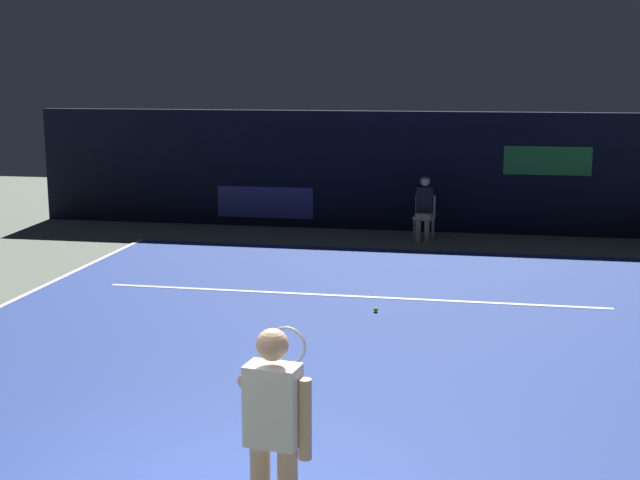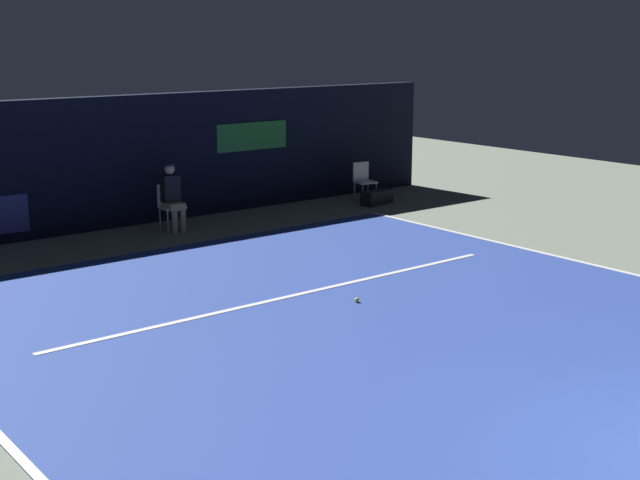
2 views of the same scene
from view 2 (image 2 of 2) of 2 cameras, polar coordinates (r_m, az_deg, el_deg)
name	(u,v)px [view 2 (image 2 of 2)]	position (r m, az deg, el deg)	size (l,w,h in m)	color
ground_plane	(388,333)	(11.28, 4.52, -6.11)	(31.60, 31.60, 0.00)	gray
court_surface	(388,332)	(11.28, 4.52, -6.08)	(10.01, 11.67, 0.01)	#2D479E
line_sideline_left	(611,269)	(14.96, 18.60, -1.82)	(0.10, 11.67, 0.01)	white
line_sideline_right	(3,440)	(8.93, -20.13, -12.28)	(0.10, 11.67, 0.01)	white
line_service	(294,295)	(12.77, -1.72, -3.66)	(7.81, 0.10, 0.01)	white
back_wall	(110,163)	(17.62, -13.65, 4.98)	(16.32, 0.33, 2.60)	black
line_judge_on_chair	(172,196)	(17.15, -9.72, 2.87)	(0.45, 0.54, 1.32)	white
courtside_chair_near	(364,179)	(20.08, 2.89, 4.04)	(0.49, 0.47, 0.88)	white
tennis_ball	(357,300)	(12.46, 2.44, -3.96)	(0.07, 0.07, 0.07)	#CCE033
equipment_bag	(377,197)	(19.70, 3.77, 2.83)	(0.84, 0.32, 0.32)	black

